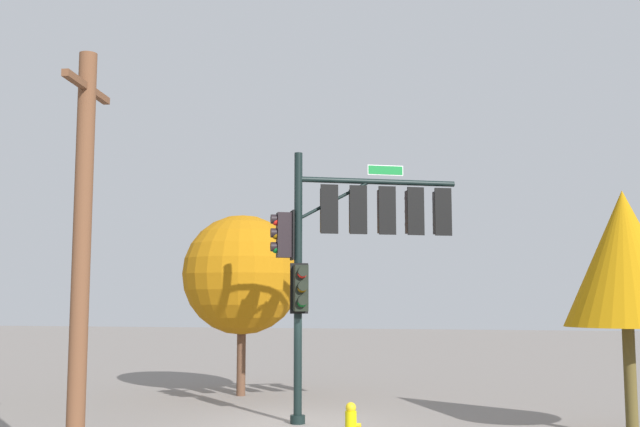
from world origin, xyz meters
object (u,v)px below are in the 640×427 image
object	(u,v)px
utility_pole	(81,256)
tree_near	(242,275)
signal_pole_assembly	(350,234)
tree_mid	(625,259)
fire_hydrant	(351,423)

from	to	relation	value
utility_pole	tree_near	distance (m)	11.55
utility_pole	tree_near	size ratio (longest dim) A/B	1.27
signal_pole_assembly	utility_pole	world-z (taller)	utility_pole
utility_pole	tree_mid	xyz separation A→B (m)	(9.45, 6.29, 0.16)
tree_near	tree_mid	size ratio (longest dim) A/B	1.05
utility_pole	tree_near	xyz separation A→B (m)	(-1.08, 11.50, 0.06)
tree_near	tree_mid	bearing A→B (deg)	-26.31
signal_pole_assembly	utility_pole	bearing A→B (deg)	-113.73
signal_pole_assembly	tree_near	bearing A→B (deg)	134.85
fire_hydrant	tree_mid	bearing A→B (deg)	16.84
utility_pole	fire_hydrant	xyz separation A→B (m)	(3.68, 4.55, -3.27)
utility_pole	tree_mid	distance (m)	11.36
utility_pole	fire_hydrant	size ratio (longest dim) A/B	8.59
utility_pole	fire_hydrant	bearing A→B (deg)	50.99
signal_pole_assembly	utility_pole	size ratio (longest dim) A/B	0.92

